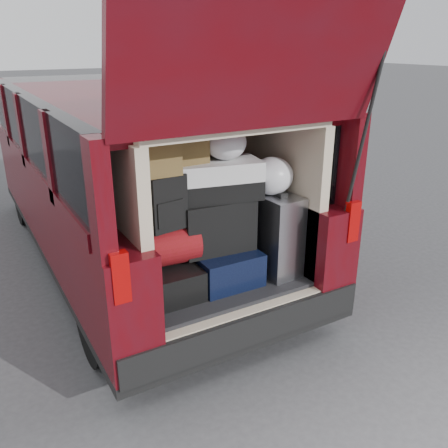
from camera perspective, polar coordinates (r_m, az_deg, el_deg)
The scene contains 14 objects.
ground at distance 3.76m, azimuth 0.13°, elevation -15.17°, with size 80.00×80.00×0.00m, color #3A3A3D.
minivan at distance 4.91m, azimuth -10.86°, elevation 5.22°, with size 1.90×5.35×2.77m.
load_floor at distance 3.81m, azimuth -1.97°, elevation -9.69°, with size 1.24×1.05×0.55m, color black.
black_hardshell at distance 3.40m, azimuth -7.13°, elevation -6.49°, with size 0.40×0.55×0.22m, color black.
navy_hardshell at distance 3.56m, azimuth -0.52°, elevation -4.68°, with size 0.47×0.57×0.25m, color black.
silver_roller at distance 3.61m, azimuth 6.12°, elevation -1.20°, with size 0.26×0.41×0.62m, color silver.
red_duffel at distance 3.30m, azimuth -7.01°, elevation -2.54°, with size 0.44×0.29×0.29m, color maroon.
black_soft_case at distance 3.43m, azimuth -1.09°, elevation 0.02°, with size 0.53×0.32×0.38m, color black.
backpack at distance 3.14m, azimuth -7.13°, elevation 2.63°, with size 0.26×0.16×0.37m, color black.
twotone_duffel at distance 3.35m, azimuth -0.83°, elevation 5.34°, with size 0.61×0.31×0.27m, color silver.
grocery_sack_lower at distance 3.07m, azimuth -7.81°, elevation 7.90°, with size 0.24×0.20×0.22m, color brown.
grocery_sack_upper at distance 3.25m, azimuth -4.15°, elevation 9.22°, with size 0.21×0.18×0.21m, color brown.
plastic_bag_center at distance 3.33m, azimuth 0.20°, elevation 9.76°, with size 0.30×0.28×0.24m, color silver.
plastic_bag_right at distance 3.48m, azimuth 5.78°, elevation 5.78°, with size 0.32×0.30×0.28m, color silver.
Camera 1 is at (-1.52, -2.62, 2.23)m, focal length 38.00 mm.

